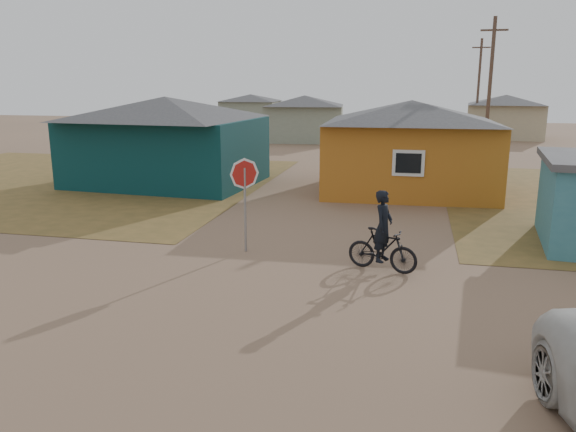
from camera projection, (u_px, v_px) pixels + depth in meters
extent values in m
plane|color=#88674E|center=(275.00, 310.00, 11.75)|extent=(120.00, 120.00, 0.00)
cube|color=brown|center=(59.00, 181.00, 27.07)|extent=(20.00, 18.00, 0.00)
cube|color=#082D2F|center=(167.00, 151.00, 26.02)|extent=(8.40, 6.54, 3.00)
pyramid|color=#3D3C3F|center=(165.00, 108.00, 25.55)|extent=(8.93, 7.08, 1.00)
cube|color=#B3671B|center=(409.00, 157.00, 24.15)|extent=(7.21, 6.24, 3.00)
pyramid|color=#3D3C3F|center=(412.00, 111.00, 23.69)|extent=(7.72, 6.76, 0.90)
cube|color=silver|center=(408.00, 163.00, 21.24)|extent=(1.20, 0.06, 1.00)
cube|color=black|center=(408.00, 163.00, 21.21)|extent=(0.95, 0.04, 0.75)
cube|color=gray|center=(304.00, 123.00, 44.96)|extent=(6.49, 5.60, 2.80)
pyramid|color=#3D3C3F|center=(305.00, 100.00, 44.54)|extent=(7.04, 6.15, 0.80)
cube|color=tan|center=(504.00, 121.00, 47.24)|extent=(6.41, 5.50, 2.80)
pyramid|color=#3D3C3F|center=(506.00, 100.00, 46.82)|extent=(6.95, 6.05, 0.80)
cube|color=gray|center=(251.00, 114.00, 58.06)|extent=(5.75, 5.28, 2.70)
pyramid|color=#3D3C3F|center=(251.00, 98.00, 57.67)|extent=(6.28, 5.81, 0.70)
cylinder|color=brown|center=(489.00, 94.00, 30.30)|extent=(0.20, 0.20, 8.00)
cube|color=brown|center=(494.00, 30.00, 29.53)|extent=(1.40, 0.10, 0.10)
cylinder|color=brown|center=(478.00, 90.00, 45.27)|extent=(0.20, 0.20, 8.00)
cube|color=brown|center=(481.00, 47.00, 44.50)|extent=(1.40, 0.10, 0.10)
cylinder|color=gray|center=(245.00, 210.00, 15.53)|extent=(0.07, 0.07, 2.37)
imported|color=black|center=(382.00, 250.00, 14.08)|extent=(1.89, 1.03, 1.09)
imported|color=black|center=(383.00, 226.00, 13.93)|extent=(0.60, 0.75, 1.80)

